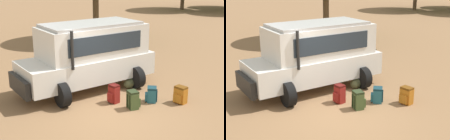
% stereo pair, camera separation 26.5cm
% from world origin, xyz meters
% --- Properties ---
extents(ground_plane, '(320.00, 320.00, 0.00)m').
position_xyz_m(ground_plane, '(0.00, 0.00, 0.00)').
color(ground_plane, olive).
extents(safari_vehicle, '(5.41, 3.76, 2.44)m').
position_xyz_m(safari_vehicle, '(-0.28, 2.43, 1.29)').
color(safari_vehicle, silver).
rests_on(safari_vehicle, ground_plane).
extents(backpack_beside_front_wheel, '(0.42, 0.40, 0.62)m').
position_xyz_m(backpack_beside_front_wheel, '(0.23, 0.86, 0.30)').
color(backpack_beside_front_wheel, maroon).
rests_on(backpack_beside_front_wheel, ground_plane).
extents(backpack_cluster_center, '(0.46, 0.47, 0.57)m').
position_xyz_m(backpack_cluster_center, '(2.36, 0.31, 0.28)').
color(backpack_cluster_center, '#B26619').
rests_on(backpack_cluster_center, ground_plane).
extents(backpack_near_rear_wheel, '(0.46, 0.44, 0.51)m').
position_xyz_m(backpack_near_rear_wheel, '(1.47, 0.63, 0.25)').
color(backpack_near_rear_wheel, '#235B6B').
rests_on(backpack_near_rear_wheel, ground_plane).
extents(backpack_outermost, '(0.43, 0.40, 0.59)m').
position_xyz_m(backpack_outermost, '(0.70, 0.25, 0.29)').
color(backpack_outermost, '#42562D').
rests_on(backpack_outermost, ground_plane).
extents(duffel_bag_low_black_case, '(0.87, 0.68, 0.45)m').
position_xyz_m(duffel_bag_low_black_case, '(1.33, 2.19, 0.18)').
color(duffel_bag_low_black_case, '#4C5133').
rests_on(duffel_bag_low_black_case, ground_plane).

